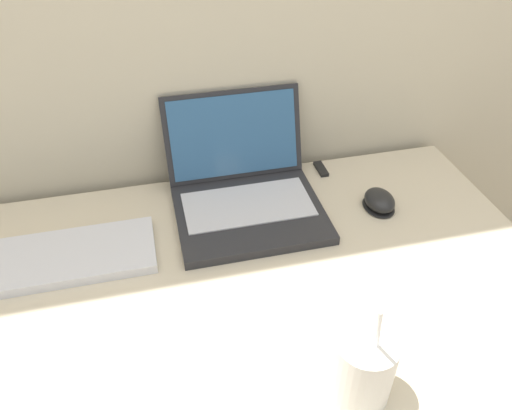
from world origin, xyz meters
The scene contains 6 objects.
desk centered at (0.00, 0.37, 0.39)m, with size 1.13×0.74×0.78m.
laptop centered at (0.03, 0.61, 0.82)m, with size 0.31×0.32×0.21m.
drink_cup centered at (0.09, 0.13, 0.84)m, with size 0.09×0.09×0.21m.
computer_mouse centered at (0.31, 0.53, 0.79)m, with size 0.07×0.09×0.04m.
external_keyboard centered at (-0.39, 0.52, 0.79)m, with size 0.42×0.15×0.02m.
usb_stick centered at (0.24, 0.70, 0.78)m, with size 0.02×0.06×0.01m.
Camera 1 is at (-0.15, -0.25, 1.46)m, focal length 35.00 mm.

